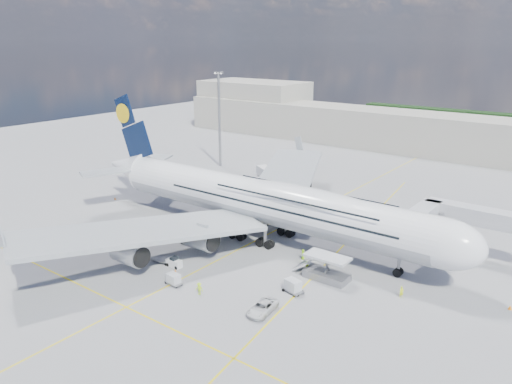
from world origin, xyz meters
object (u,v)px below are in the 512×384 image
Objects in this scene: jet_bridge at (458,219)px; cone_tail at (115,198)px; cone_nose at (510,307)px; dolly_row_b at (188,242)px; crew_van at (303,254)px; cone_wing_left_inner at (239,202)px; airliner at (263,201)px; crew_wing at (215,236)px; dolly_row_c at (163,260)px; service_van at (262,308)px; light_mast at (219,118)px; catering_truck_inner at (271,190)px; catering_truck_outer at (267,176)px; dolly_back at (118,238)px; dolly_row_a at (155,234)px; dolly_nose_near at (173,279)px; crew_loader at (307,267)px; cone_wing_left_outer at (276,200)px; cone_wing_right_outer at (138,256)px; crew_nose at (402,292)px; crew_tug at (199,289)px; cone_wing_right_inner at (175,271)px; cargo_loader at (326,271)px; dolly_nose_far at (293,286)px; baggage_tug at (174,263)px.

jet_bridge is 69.80m from cone_tail.
dolly_row_b is at bearing -168.83° from cone_nose.
crew_van reaches higher than cone_wing_left_inner.
cone_nose is at bearing -0.50° from airliner.
dolly_row_b is 5.42× the size of cone_wing_left_inner.
cone_wing_left_inner is (-9.86, 18.80, -0.60)m from crew_wing.
service_van is (21.44, -2.82, 0.35)m from dolly_row_c.
crew_van reaches higher than cone_tail.
crew_wing is at bearing -133.16° from airliner.
light_mast is at bearing 49.03° from crew_wing.
cone_nose is (40.02, -0.35, -6.58)m from airliner.
catering_truck_inner is (-4.81, 36.10, 1.79)m from dolly_row_c.
dolly_back is at bearing -57.77° from catering_truck_outer.
dolly_row_a reaches higher than dolly_nose_near.
jet_bridge is at bearing 71.70° from crew_loader.
catering_truck_inner is 7.54m from cone_wing_left_inner.
cone_wing_left_outer is (30.27, -16.43, -12.91)m from light_mast.
crew_nose is at bearing 18.62° from cone_wing_right_outer.
service_van is at bearing -115.22° from jet_bridge.
service_van is 13.67m from crew_loader.
catering_truck_inner reaches higher than dolly_row_a.
crew_tug is (16.52, -40.31, -1.27)m from catering_truck_inner.
dolly_row_a is 5.35× the size of cone_nose.
cone_wing_left_inner is 34.37m from cone_wing_right_inner.
cone_wing_left_outer is 0.98× the size of cone_wing_right_inner.
cone_wing_right_inner is at bearing -78.58° from cone_wing_left_outer.
cone_tail is at bearing 144.63° from dolly_row_c.
airliner reaches higher than cone_wing_right_outer.
cargo_loader is at bearing 32.34° from cone_wing_right_inner.
cone_wing_left_outer is at bearing 156.83° from crew_loader.
jet_bridge is at bearing 28.89° from dolly_row_c.
catering_truck_inner is at bearing 28.49° from crew_van.
crew_wing is (13.85, 9.83, 0.48)m from dolly_back.
cone_wing_right_inner is at bearing -155.98° from crew_wing.
airliner reaches higher than dolly_nose_far.
catering_truck_inner is at bearing 101.80° from baggage_tug.
dolly_nose_far reaches higher than crew_van.
dolly_nose_near is at bearing -179.93° from service_van.
dolly_back is at bearing 164.02° from dolly_row_c.
crew_van is (14.37, 14.28, 0.13)m from baggage_tug.
dolly_back is 34.73m from service_van.
baggage_tug is at bearing 140.54° from dolly_nose_near.
baggage_tug is 0.49× the size of service_van.
cone_nose is (59.85, -28.97, -1.56)m from catering_truck_outer.
dolly_nose_near is at bearing -138.13° from cargo_loader.
crew_nose is 0.91× the size of crew_tug.
cone_wing_right_inner is at bearing -40.92° from baggage_tug.
cone_wing_right_inner is (-15.51, -12.30, -0.48)m from crew_loader.
cargo_loader is at bearing -125.75° from jet_bridge.
catering_truck_outer is (20.43, -6.38, -11.35)m from light_mast.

